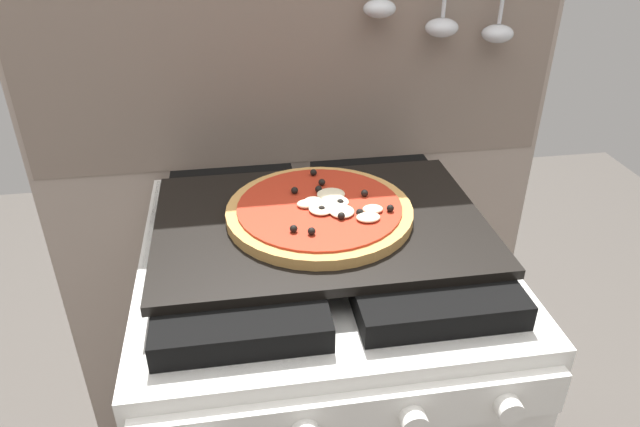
% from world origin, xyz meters
% --- Properties ---
extents(kitchen_backsplash, '(1.10, 0.09, 1.55)m').
position_xyz_m(kitchen_backsplash, '(0.00, 0.33, 0.79)').
color(kitchen_backsplash, gray).
rests_on(kitchen_backsplash, ground_plane).
extents(stove, '(0.60, 0.64, 0.90)m').
position_xyz_m(stove, '(-0.00, -0.00, 0.45)').
color(stove, white).
rests_on(stove, ground_plane).
extents(baking_tray, '(0.54, 0.38, 0.02)m').
position_xyz_m(baking_tray, '(0.00, 0.00, 0.91)').
color(baking_tray, black).
rests_on(baking_tray, stove).
extents(pizza_left, '(0.31, 0.31, 0.03)m').
position_xyz_m(pizza_left, '(0.00, 0.01, 0.93)').
color(pizza_left, tan).
rests_on(pizza_left, baking_tray).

